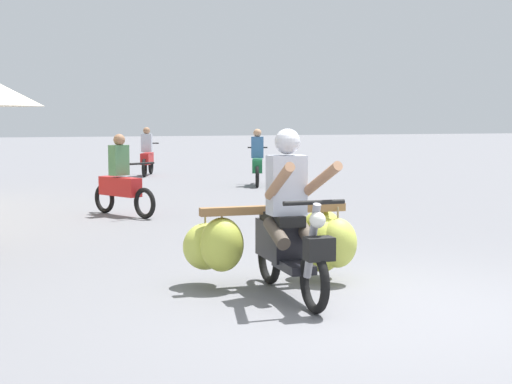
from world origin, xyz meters
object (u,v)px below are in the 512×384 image
object	(u,v)px
motorbike_main_loaded	(284,236)
motorbike_distant_ahead_left	(147,156)
motorbike_distant_ahead_right	(121,183)
motorbike_distant_far_ahead	(257,163)

from	to	relation	value
motorbike_main_loaded	motorbike_distant_ahead_left	world-z (taller)	motorbike_main_loaded
motorbike_main_loaded	motorbike_distant_ahead_right	size ratio (longest dim) A/B	1.28
motorbike_main_loaded	motorbike_distant_far_ahead	size ratio (longest dim) A/B	1.19
motorbike_distant_ahead_right	motorbike_distant_far_ahead	size ratio (longest dim) A/B	0.93
motorbike_main_loaded	motorbike_distant_ahead_right	distance (m)	6.07
motorbike_main_loaded	motorbike_distant_ahead_right	world-z (taller)	motorbike_main_loaded
motorbike_distant_ahead_left	motorbike_distant_far_ahead	world-z (taller)	same
motorbike_main_loaded	motorbike_distant_ahead_left	xyz separation A→B (m)	(1.28, 14.58, 0.05)
motorbike_distant_ahead_left	motorbike_distant_ahead_right	bearing A→B (deg)	-103.16
motorbike_distant_ahead_left	motorbike_distant_ahead_right	size ratio (longest dim) A/B	1.07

